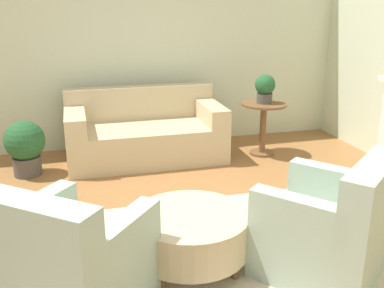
{
  "coord_description": "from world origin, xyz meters",
  "views": [
    {
      "loc": [
        -0.79,
        -2.96,
        1.93
      ],
      "look_at": [
        0.15,
        0.55,
        0.75
      ],
      "focal_mm": 42.0,
      "sensor_mm": 36.0,
      "label": 1
    }
  ],
  "objects_px": {
    "couch": "(145,134)",
    "potted_plant_on_side_table": "(265,88)",
    "armchair_right": "(330,230)",
    "side_table": "(263,119)",
    "potted_plant_floor": "(25,145)",
    "ottoman_table": "(190,232)",
    "armchair_left": "(69,267)"
  },
  "relations": [
    {
      "from": "couch",
      "to": "ottoman_table",
      "type": "height_order",
      "value": "couch"
    },
    {
      "from": "couch",
      "to": "armchair_left",
      "type": "distance_m",
      "value": 2.99
    },
    {
      "from": "side_table",
      "to": "armchair_left",
      "type": "bearing_deg",
      "value": -133.14
    },
    {
      "from": "ottoman_table",
      "to": "potted_plant_on_side_table",
      "type": "xyz_separation_m",
      "value": [
        1.55,
        2.23,
        0.6
      ]
    },
    {
      "from": "ottoman_table",
      "to": "potted_plant_on_side_table",
      "type": "height_order",
      "value": "potted_plant_on_side_table"
    },
    {
      "from": "armchair_left",
      "to": "ottoman_table",
      "type": "xyz_separation_m",
      "value": [
        0.87,
        0.35,
        -0.08
      ]
    },
    {
      "from": "side_table",
      "to": "potted_plant_floor",
      "type": "bearing_deg",
      "value": 179.62
    },
    {
      "from": "armchair_right",
      "to": "side_table",
      "type": "relative_size",
      "value": 1.67
    },
    {
      "from": "armchair_left",
      "to": "potted_plant_floor",
      "type": "height_order",
      "value": "armchair_left"
    },
    {
      "from": "couch",
      "to": "potted_plant_on_side_table",
      "type": "bearing_deg",
      "value": -9.47
    },
    {
      "from": "armchair_right",
      "to": "potted_plant_on_side_table",
      "type": "xyz_separation_m",
      "value": [
        0.61,
        2.59,
        0.52
      ]
    },
    {
      "from": "ottoman_table",
      "to": "armchair_right",
      "type": "bearing_deg",
      "value": -20.64
    },
    {
      "from": "potted_plant_on_side_table",
      "to": "couch",
      "type": "bearing_deg",
      "value": 170.53
    },
    {
      "from": "ottoman_table",
      "to": "potted_plant_floor",
      "type": "xyz_separation_m",
      "value": [
        -1.33,
        2.25,
        0.08
      ]
    },
    {
      "from": "armchair_left",
      "to": "side_table",
      "type": "relative_size",
      "value": 1.67
    },
    {
      "from": "couch",
      "to": "armchair_right",
      "type": "bearing_deg",
      "value": -72.83
    },
    {
      "from": "armchair_left",
      "to": "armchair_right",
      "type": "relative_size",
      "value": 1.0
    },
    {
      "from": "couch",
      "to": "potted_plant_floor",
      "type": "bearing_deg",
      "value": -170.72
    },
    {
      "from": "armchair_left",
      "to": "side_table",
      "type": "height_order",
      "value": "armchair_left"
    },
    {
      "from": "armchair_left",
      "to": "couch",
      "type": "bearing_deg",
      "value": 71.69
    },
    {
      "from": "potted_plant_floor",
      "to": "ottoman_table",
      "type": "bearing_deg",
      "value": -59.37
    },
    {
      "from": "potted_plant_on_side_table",
      "to": "potted_plant_floor",
      "type": "distance_m",
      "value": 2.93
    },
    {
      "from": "ottoman_table",
      "to": "potted_plant_on_side_table",
      "type": "bearing_deg",
      "value": 55.2
    },
    {
      "from": "armchair_left",
      "to": "ottoman_table",
      "type": "relative_size",
      "value": 1.3
    },
    {
      "from": "potted_plant_floor",
      "to": "armchair_left",
      "type": "bearing_deg",
      "value": -79.97
    },
    {
      "from": "side_table",
      "to": "potted_plant_on_side_table",
      "type": "relative_size",
      "value": 1.89
    },
    {
      "from": "couch",
      "to": "ottoman_table",
      "type": "bearing_deg",
      "value": -91.51
    },
    {
      "from": "armchair_right",
      "to": "potted_plant_on_side_table",
      "type": "bearing_deg",
      "value": 76.72
    },
    {
      "from": "ottoman_table",
      "to": "side_table",
      "type": "distance_m",
      "value": 2.72
    },
    {
      "from": "ottoman_table",
      "to": "potted_plant_floor",
      "type": "distance_m",
      "value": 2.62
    },
    {
      "from": "couch",
      "to": "potted_plant_floor",
      "type": "distance_m",
      "value": 1.42
    },
    {
      "from": "couch",
      "to": "potted_plant_floor",
      "type": "height_order",
      "value": "couch"
    }
  ]
}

